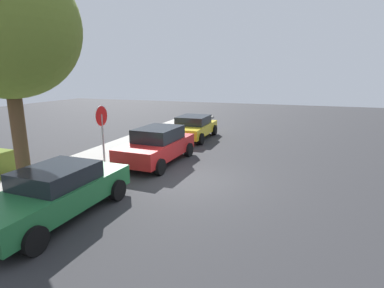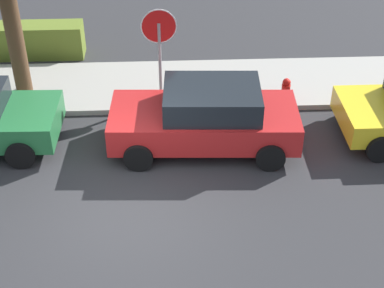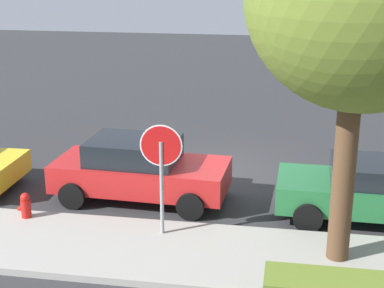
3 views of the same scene
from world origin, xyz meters
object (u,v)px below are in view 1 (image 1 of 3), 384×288
at_px(stop_sign, 102,124).
at_px(parked_car_green, 56,192).
at_px(street_tree_near_corner, 5,27).
at_px(parked_car_yellow, 193,127).
at_px(fire_hydrant, 145,141).
at_px(parked_car_red, 157,145).

height_order(stop_sign, parked_car_green, stop_sign).
height_order(parked_car_green, street_tree_near_corner, street_tree_near_corner).
xyz_separation_m(parked_car_yellow, fire_hydrant, (-3.08, 1.58, -0.34)).
bearing_deg(parked_car_red, stop_sign, 116.47).
xyz_separation_m(parked_car_green, street_tree_near_corner, (0.85, 2.05, 4.34)).
bearing_deg(street_tree_near_corner, stop_sign, -4.90).
relative_size(parked_car_red, parked_car_yellow, 1.03).
xyz_separation_m(parked_car_red, fire_hydrant, (2.15, 1.76, -0.42)).
bearing_deg(stop_sign, parked_car_red, -63.53).
xyz_separation_m(stop_sign, parked_car_red, (1.01, -2.03, -0.96)).
bearing_deg(fire_hydrant, parked_car_red, -140.66).
relative_size(street_tree_near_corner, fire_hydrant, 9.94).
xyz_separation_m(stop_sign, parked_car_yellow, (6.24, -1.84, -1.04)).
bearing_deg(street_tree_near_corner, parked_car_yellow, -12.25).
relative_size(parked_car_green, fire_hydrant, 6.28).
relative_size(parked_car_red, street_tree_near_corner, 0.60).
distance_m(parked_car_green, fire_hydrant, 7.83).
distance_m(street_tree_near_corner, fire_hydrant, 8.31).
distance_m(stop_sign, fire_hydrant, 3.46).
bearing_deg(parked_car_green, street_tree_near_corner, 67.49).
distance_m(parked_car_red, parked_car_yellow, 5.24).
bearing_deg(parked_car_green, parked_car_red, -3.00).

